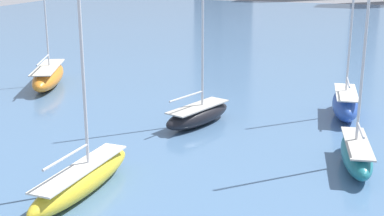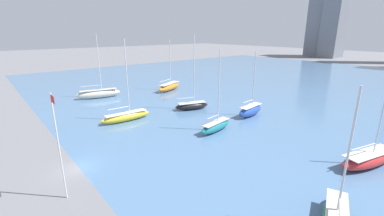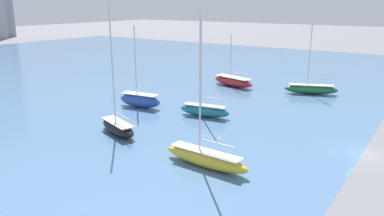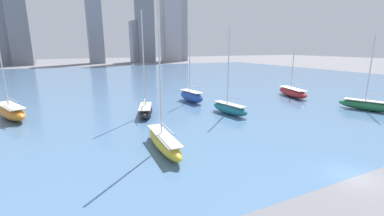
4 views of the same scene
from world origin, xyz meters
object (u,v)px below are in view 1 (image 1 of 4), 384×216
at_px(sailboat_orange, 48,76).
at_px(sailboat_black, 198,113).
at_px(sailboat_yellow, 82,178).
at_px(sailboat_teal, 356,153).
at_px(sailboat_blue, 345,103).

height_order(sailboat_orange, sailboat_black, sailboat_black).
bearing_deg(sailboat_black, sailboat_yellow, -79.38).
relative_size(sailboat_black, sailboat_teal, 1.17).
height_order(sailboat_orange, sailboat_blue, sailboat_orange).
bearing_deg(sailboat_blue, sailboat_yellow, -129.33).
bearing_deg(sailboat_blue, sailboat_black, -157.58).
height_order(sailboat_orange, sailboat_yellow, sailboat_yellow).
distance_m(sailboat_yellow, sailboat_teal, 17.14).
relative_size(sailboat_yellow, sailboat_teal, 1.11).
bearing_deg(sailboat_orange, sailboat_yellow, -75.19).
bearing_deg(sailboat_orange, sailboat_teal, -44.12).
xyz_separation_m(sailboat_blue, sailboat_teal, (1.43, -11.06, -0.19)).
bearing_deg(sailboat_teal, sailboat_blue, 88.31).
relative_size(sailboat_orange, sailboat_black, 0.89).
bearing_deg(sailboat_black, sailboat_blue, 48.20).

